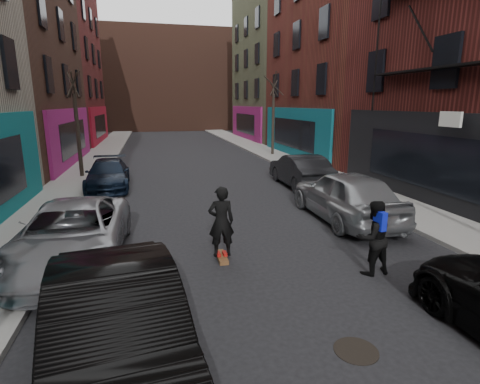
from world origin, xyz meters
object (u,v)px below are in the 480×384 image
tree_right_far (273,107)px  skateboard (222,257)px  parked_left_mid (118,333)px  parked_left_far (72,234)px  parked_left_end (108,174)px  parked_right_end (300,170)px  manhole (356,351)px  skateboarder (221,222)px  pedestrian (373,237)px  parked_right_far (345,195)px  tree_left_far (76,112)px

tree_right_far → skateboard: 19.65m
parked_left_mid → parked_left_far: (-1.40, 4.58, -0.08)m
parked_left_mid → parked_left_end: bearing=88.2°
parked_left_mid → parked_right_end: 13.57m
parked_left_mid → manhole: 3.64m
skateboarder → pedestrian: skateboarder is taller
parked_right_end → skateboarder: skateboarder is taller
parked_left_far → parked_right_far: size_ratio=1.04×
tree_right_far → parked_left_mid: bearing=-113.3°
pedestrian → parked_right_end: bearing=-107.2°
tree_left_far → skateboarder: bearing=-66.7°
tree_right_far → skateboard: size_ratio=8.50×
tree_left_far → skateboarder: 13.21m
tree_right_far → skateboarder: (-7.25, -17.93, -2.54)m
parked_left_far → pedestrian: pedestrian is taller
parked_left_far → parked_right_far: parked_right_far is taller
tree_left_far → parked_right_end: 11.51m
tree_right_far → parked_right_far: 16.15m
parked_left_mid → skateboarder: size_ratio=2.77×
tree_right_far → manhole: 22.99m
tree_left_far → parked_left_end: tree_left_far is taller
parked_left_far → parked_right_far: 8.29m
parked_right_far → skateboard: size_ratio=6.29×
tree_left_far → tree_right_far: 13.78m
tree_left_far → pedestrian: (8.33, -13.51, -2.51)m
tree_right_far → parked_left_far: bearing=-122.0°
parked_right_end → parked_left_far: bearing=39.0°
parked_left_far → parked_left_end: size_ratio=1.17×
parked_left_end → manhole: parked_left_end is taller
tree_right_far → parked_right_end: 10.99m
manhole → parked_left_mid: bearing=178.5°
tree_left_far → parked_right_far: (9.74, -9.70, -2.52)m
tree_right_far → parked_right_end: tree_right_far is taller
parked_right_end → skateboarder: size_ratio=2.60×
tree_left_far → skateboard: bearing=-66.7°
skateboard → parked_right_end: bearing=56.3°
parked_left_mid → parked_right_far: (6.74, 6.16, 0.05)m
parked_left_end → parked_right_far: 10.64m
skateboarder → tree_right_far: bearing=-111.2°
tree_left_far → skateboard: tree_left_far is taller
skateboard → parked_left_mid: bearing=-117.9°
skateboarder → parked_right_far: bearing=-153.3°
tree_left_far → skateboard: (5.15, -11.93, -3.33)m
skateboarder → parked_left_end: bearing=-67.9°
skateboarder → manhole: 4.37m
parked_right_far → parked_right_end: 5.31m
tree_left_far → parked_left_far: 11.70m
parked_left_end → skateboard: bearing=-70.7°
parked_right_far → skateboarder: (-4.59, -2.23, 0.13)m
tree_right_far → skateboard: (-7.25, -17.93, -3.48)m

